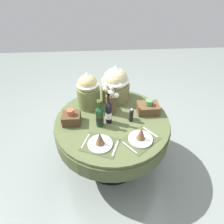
# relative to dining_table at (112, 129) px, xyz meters

# --- Properties ---
(ground) EXTENTS (8.00, 8.00, 0.00)m
(ground) POSITION_rel_dining_table_xyz_m (0.00, 0.00, -0.59)
(ground) COLOR gray
(dining_table) EXTENTS (1.30, 1.30, 0.74)m
(dining_table) POSITION_rel_dining_table_xyz_m (0.00, 0.00, 0.00)
(dining_table) COLOR #4C5633
(dining_table) RESTS_ON ground
(place_setting_left) EXTENTS (0.41, 0.37, 0.16)m
(place_setting_left) POSITION_rel_dining_table_xyz_m (-0.14, -0.37, 0.19)
(place_setting_left) COLOR #41492B
(place_setting_left) RESTS_ON dining_table
(place_setting_right) EXTENTS (0.43, 0.41, 0.16)m
(place_setting_right) POSITION_rel_dining_table_xyz_m (0.26, -0.33, 0.19)
(place_setting_right) COLOR #41492B
(place_setting_right) RESTS_ON dining_table
(flower_vase) EXTENTS (0.21, 0.17, 0.39)m
(flower_vase) POSITION_rel_dining_table_xyz_m (-0.01, 0.13, 0.31)
(flower_vase) COLOR brown
(flower_vase) RESTS_ON dining_table
(wine_bottle_left) EXTENTS (0.08, 0.08, 0.33)m
(wine_bottle_left) POSITION_rel_dining_table_xyz_m (-0.14, -0.08, 0.27)
(wine_bottle_left) COLOR #143819
(wine_bottle_left) RESTS_ON dining_table
(wine_bottle_centre) EXTENTS (0.07, 0.07, 0.37)m
(wine_bottle_centre) POSITION_rel_dining_table_xyz_m (-0.04, -0.04, 0.28)
(wine_bottle_centre) COLOR black
(wine_bottle_centre) RESTS_ON dining_table
(pepper_mill) EXTENTS (0.04, 0.04, 0.17)m
(pepper_mill) POSITION_rel_dining_table_xyz_m (0.21, -0.04, 0.22)
(pepper_mill) COLOR black
(pepper_mill) RESTS_ON dining_table
(gift_tub_back_left) EXTENTS (0.27, 0.27, 0.45)m
(gift_tub_back_left) POSITION_rel_dining_table_xyz_m (-0.26, 0.28, 0.38)
(gift_tub_back_left) COLOR olive
(gift_tub_back_left) RESTS_ON dining_table
(gift_tub_back_centre) EXTENTS (0.35, 0.35, 0.46)m
(gift_tub_back_centre) POSITION_rel_dining_table_xyz_m (0.07, 0.42, 0.38)
(gift_tub_back_centre) COLOR olive
(gift_tub_back_centre) RESTS_ON dining_table
(woven_basket_side_left) EXTENTS (0.19, 0.16, 0.17)m
(woven_basket_side_left) POSITION_rel_dining_table_xyz_m (-0.44, -0.02, 0.21)
(woven_basket_side_left) COLOR #47331E
(woven_basket_side_left) RESTS_ON dining_table
(woven_basket_side_right) EXTENTS (0.24, 0.19, 0.16)m
(woven_basket_side_right) POSITION_rel_dining_table_xyz_m (0.42, 0.11, 0.20)
(woven_basket_side_right) COLOR brown
(woven_basket_side_right) RESTS_ON dining_table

